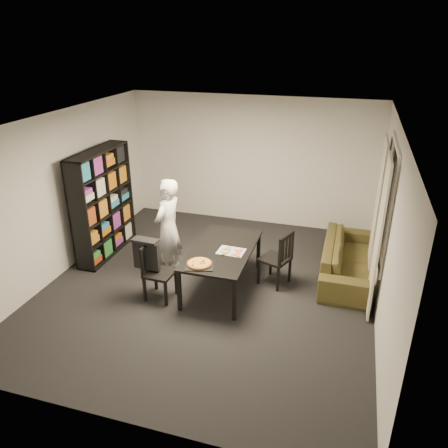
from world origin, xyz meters
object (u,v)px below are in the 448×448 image
(bookshelf, at_px, (103,203))
(dining_table, at_px, (222,252))
(pepperoni_pizza, at_px, (199,263))
(chair_left, at_px, (154,267))
(chair_right, at_px, (280,256))
(baking_tray, at_px, (199,265))
(person, at_px, (168,228))
(sofa, at_px, (348,259))

(bookshelf, distance_m, dining_table, 2.44)
(bookshelf, distance_m, pepperoni_pizza, 2.47)
(chair_left, bearing_deg, chair_right, -60.02)
(dining_table, height_order, baking_tray, baking_tray)
(chair_left, distance_m, baking_tray, 0.76)
(baking_tray, xyz_separation_m, pepperoni_pizza, (-0.01, 0.02, 0.02))
(person, xyz_separation_m, sofa, (2.83, 0.76, -0.52))
(chair_right, bearing_deg, baking_tray, -25.64)
(sofa, bearing_deg, person, 105.05)
(dining_table, xyz_separation_m, person, (-0.97, 0.19, 0.20))
(chair_left, xyz_separation_m, sofa, (2.76, 1.49, -0.20))
(bookshelf, distance_m, baking_tray, 2.49)
(dining_table, xyz_separation_m, pepperoni_pizza, (-0.16, -0.57, 0.09))
(bookshelf, distance_m, person, 1.44)
(bookshelf, xyz_separation_m, person, (1.38, -0.36, -0.13))
(dining_table, distance_m, chair_left, 1.05)
(bookshelf, bearing_deg, person, -14.77)
(chair_left, bearing_deg, dining_table, -55.78)
(chair_right, relative_size, baking_tray, 2.26)
(bookshelf, height_order, baking_tray, bookshelf)
(chair_right, distance_m, sofa, 1.22)
(person, bearing_deg, pepperoni_pizza, 56.31)
(dining_table, relative_size, sofa, 0.80)
(person, relative_size, sofa, 0.81)
(baking_tray, xyz_separation_m, sofa, (2.02, 1.55, -0.39))
(bookshelf, distance_m, chair_right, 3.23)
(chair_left, height_order, sofa, chair_left)
(bookshelf, xyz_separation_m, dining_table, (2.35, -0.56, -0.33))
(chair_right, distance_m, baking_tray, 1.37)
(pepperoni_pizza, bearing_deg, chair_left, 177.18)
(baking_tray, height_order, pepperoni_pizza, pepperoni_pizza)
(person, distance_m, baking_tray, 1.14)
(chair_right, xyz_separation_m, pepperoni_pizza, (-1.00, -0.91, 0.19))
(dining_table, relative_size, chair_right, 1.81)
(chair_left, distance_m, person, 0.80)
(pepperoni_pizza, bearing_deg, dining_table, 73.99)
(bookshelf, bearing_deg, baking_tray, -27.69)
(dining_table, relative_size, pepperoni_pizza, 4.65)
(chair_left, distance_m, pepperoni_pizza, 0.76)
(dining_table, distance_m, baking_tray, 0.62)
(bookshelf, height_order, chair_right, bookshelf)
(chair_right, height_order, baking_tray, chair_right)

